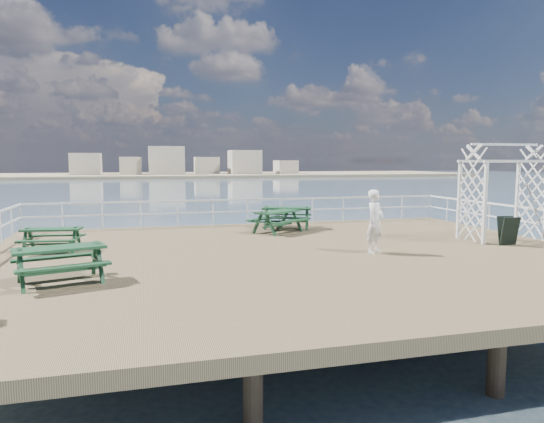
{
  "coord_description": "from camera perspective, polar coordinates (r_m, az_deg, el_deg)",
  "views": [
    {
      "loc": [
        -4.23,
        -13.38,
        2.71
      ],
      "look_at": [
        -0.33,
        1.45,
        1.1
      ],
      "focal_mm": 32.0,
      "sensor_mm": 36.0,
      "label": 1
    }
  ],
  "objects": [
    {
      "name": "picnic_table_d",
      "position": [
        11.76,
        -23.69,
        -4.9
      ],
      "size": [
        2.25,
        2.0,
        0.92
      ],
      "rotation": [
        0.0,
        0.0,
        0.29
      ],
      "color": "#12341C",
      "rests_on": "ground"
    },
    {
      "name": "picnic_table_a",
      "position": [
        15.88,
        -24.46,
        -2.5
      ],
      "size": [
        1.8,
        1.52,
        0.8
      ],
      "rotation": [
        0.0,
        0.0,
        -0.12
      ],
      "color": "#12341C",
      "rests_on": "ground"
    },
    {
      "name": "railing",
      "position": [
        16.58,
        -0.12,
        -0.36
      ],
      "size": [
        17.77,
        13.76,
        1.1
      ],
      "color": "silver",
      "rests_on": "ground"
    },
    {
      "name": "trellis_arbor",
      "position": [
        18.35,
        25.45,
        1.52
      ],
      "size": [
        2.66,
        1.44,
        3.29
      ],
      "rotation": [
        0.0,
        0.0,
        0.0
      ],
      "color": "silver",
      "rests_on": "ground"
    },
    {
      "name": "sea_backdrop",
      "position": [
        148.43,
        -8.27,
        4.7
      ],
      "size": [
        300.0,
        300.0,
        9.2
      ],
      "color": "#3B5264",
      "rests_on": "ground"
    },
    {
      "name": "sandwich_board",
      "position": [
        17.33,
        26.01,
        -2.09
      ],
      "size": [
        0.61,
        0.48,
        0.94
      ],
      "rotation": [
        0.0,
        0.0,
        -0.09
      ],
      "color": "black",
      "rests_on": "ground"
    },
    {
      "name": "picnic_table_b",
      "position": [
        19.52,
        1.75,
        -0.18
      ],
      "size": [
        2.39,
        2.17,
        0.95
      ],
      "rotation": [
        0.0,
        0.0,
        -0.36
      ],
      "color": "#12341C",
      "rests_on": "ground"
    },
    {
      "name": "picnic_table_c",
      "position": [
        18.35,
        0.68,
        -0.62
      ],
      "size": [
        2.45,
        2.37,
        0.93
      ],
      "rotation": [
        0.0,
        0.0,
        0.62
      ],
      "color": "#12341C",
      "rests_on": "ground"
    },
    {
      "name": "person",
      "position": [
        14.54,
        12.04,
        -1.15
      ],
      "size": [
        0.82,
        0.75,
        1.87
      ],
      "primitive_type": "imported",
      "rotation": [
        0.0,
        0.0,
        0.59
      ],
      "color": "white",
      "rests_on": "ground"
    },
    {
      "name": "ground",
      "position": [
        14.32,
        2.76,
        -5.53
      ],
      "size": [
        18.0,
        14.0,
        0.3
      ],
      "primitive_type": "cube",
      "color": "brown",
      "rests_on": "ground"
    }
  ]
}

